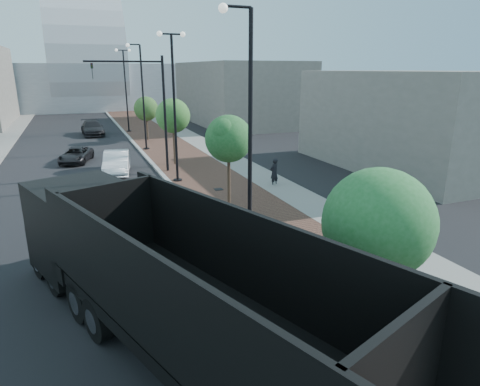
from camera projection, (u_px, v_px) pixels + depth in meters
name	position (u px, v px, depth m)	size (l,w,h in m)	color
sidewalk	(164.00, 138.00, 44.21)	(7.00, 140.00, 0.12)	#4C2D23
concrete_strip	(189.00, 136.00, 45.17)	(2.40, 140.00, 0.13)	slate
curb	(131.00, 140.00, 42.96)	(0.30, 140.00, 0.14)	gray
dump_truck	(127.00, 265.00, 12.04)	(7.49, 14.19, 3.95)	black
white_sedan	(117.00, 162.00, 29.29)	(1.68, 4.81, 1.58)	silver
dark_car_mid	(76.00, 155.00, 32.82)	(1.93, 4.19, 1.16)	black
dark_car_far	(93.00, 128.00, 46.32)	(2.21, 5.44, 1.58)	black
pedestrian	(274.00, 172.00, 26.02)	(0.66, 0.43, 1.80)	black
streetlight_1	(247.00, 148.00, 15.23)	(1.44, 0.56, 9.21)	black
streetlight_2	(174.00, 108.00, 25.80)	(1.72, 0.56, 9.28)	black
streetlight_3	(142.00, 102.00, 36.57)	(1.44, 0.56, 9.21)	black
streetlight_4	(126.00, 90.00, 47.14)	(1.72, 0.56, 9.28)	black
traffic_mast	(151.00, 102.00, 28.10)	(5.09, 0.20, 8.00)	black
tree_0	(379.00, 223.00, 10.62)	(2.87, 2.87, 4.80)	#382619
tree_1	(229.00, 139.00, 20.26)	(2.37, 2.32, 5.03)	#382619
tree_2	(173.00, 116.00, 30.95)	(2.58, 2.57, 5.06)	#382619
tree_3	(146.00, 109.00, 41.76)	(2.47, 2.43, 4.50)	#382619
convention_center	(86.00, 75.00, 80.55)	(50.00, 30.00, 50.00)	#A0A3AA
commercial_block_ne	(238.00, 93.00, 56.42)	(12.00, 22.00, 8.00)	#605D57
commercial_block_e	(413.00, 120.00, 30.60)	(10.00, 16.00, 7.00)	#65615B
utility_cover_1	(315.00, 266.00, 15.35)	(0.50, 0.50, 0.02)	black
utility_cover_2	(219.00, 189.00, 25.13)	(0.50, 0.50, 0.02)	black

